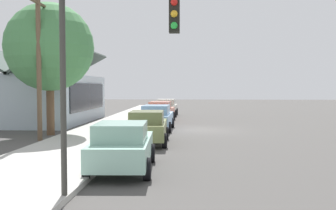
% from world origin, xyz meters
% --- Properties ---
extents(ground_plane, '(120.00, 120.00, 0.00)m').
position_xyz_m(ground_plane, '(0.00, 0.00, 0.00)').
color(ground_plane, '#4C4947').
extents(sidewalk_curb, '(60.00, 4.20, 0.16)m').
position_xyz_m(sidewalk_curb, '(0.00, 5.60, 0.08)').
color(sidewalk_curb, '#B2AFA8').
rests_on(sidewalk_curb, ground).
extents(car_seafoam, '(4.41, 2.12, 1.59)m').
position_xyz_m(car_seafoam, '(-12.10, 2.81, 0.81)').
color(car_seafoam, '#9ED1BC').
rests_on(car_seafoam, ground).
extents(car_olive, '(4.38, 2.04, 1.59)m').
position_xyz_m(car_olive, '(-6.15, 2.66, 0.81)').
color(car_olive, olive).
rests_on(car_olive, ground).
extents(car_skyblue, '(4.86, 2.06, 1.59)m').
position_xyz_m(car_skyblue, '(-0.31, 2.71, 0.82)').
color(car_skyblue, '#8CB7E0').
rests_on(car_skyblue, ground).
extents(car_coral, '(4.93, 2.13, 1.59)m').
position_xyz_m(car_coral, '(5.72, 2.90, 0.82)').
color(car_coral, '#EA8C75').
rests_on(car_coral, ground).
extents(car_ivory, '(4.60, 2.11, 1.59)m').
position_xyz_m(car_ivory, '(11.70, 2.85, 0.82)').
color(car_ivory, silver).
rests_on(car_ivory, ground).
extents(storefront_building, '(12.22, 7.37, 5.59)m').
position_xyz_m(storefront_building, '(4.88, 11.98, 1.94)').
color(storefront_building, '#ADBCC6').
rests_on(storefront_building, ground).
extents(shade_tree, '(4.93, 4.93, 7.42)m').
position_xyz_m(shade_tree, '(-3.07, 8.50, 4.94)').
color(shade_tree, brown).
rests_on(shade_tree, ground).
extents(traffic_light_main, '(0.37, 2.79, 5.20)m').
position_xyz_m(traffic_light_main, '(-15.52, 2.54, 3.49)').
color(traffic_light_main, '#383833').
rests_on(traffic_light_main, ground).
extents(utility_pole_wooden, '(1.80, 0.24, 7.50)m').
position_xyz_m(utility_pole_wooden, '(-5.40, 8.20, 3.93)').
color(utility_pole_wooden, brown).
rests_on(utility_pole_wooden, ground).
extents(fire_hydrant_red, '(0.22, 0.22, 0.71)m').
position_xyz_m(fire_hydrant_red, '(-0.38, 4.20, 0.50)').
color(fire_hydrant_red, red).
rests_on(fire_hydrant_red, sidewalk_curb).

